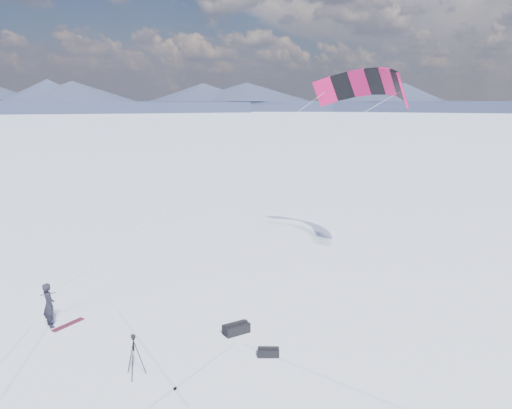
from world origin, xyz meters
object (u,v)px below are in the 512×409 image
gear_bag_b (268,352)px  tripod (134,350)px  gear_bag_a (236,328)px  snowboard (68,325)px  snowkiter (51,326)px

gear_bag_b → tripod: bearing=-163.1°
gear_bag_a → snowboard: bearing=142.1°
snowkiter → gear_bag_b: 8.38m
snowboard → gear_bag_a: bearing=-63.8°
gear_bag_a → gear_bag_b: size_ratio=1.26×
snowkiter → snowboard: snowkiter is taller
snowkiter → snowboard: (0.60, -0.18, 0.02)m
tripod → gear_bag_a: (3.95, 1.18, -0.68)m
gear_bag_b → snowkiter: bearing=165.3°
snowkiter → gear_bag_a: bearing=-133.5°
snowkiter → gear_bag_b: size_ratio=2.18×
snowboard → gear_bag_a: (5.36, -3.46, 0.17)m
tripod → gear_bag_a: tripod is taller
snowkiter → tripod: tripod is taller
snowkiter → gear_bag_a: size_ratio=1.73×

